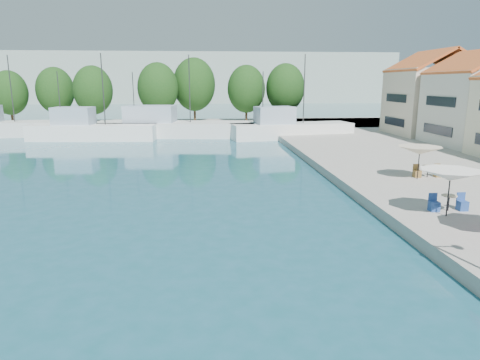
{
  "coord_description": "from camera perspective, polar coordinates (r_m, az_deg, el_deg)",
  "views": [
    {
      "loc": [
        -2.41,
        2.34,
        6.54
      ],
      "look_at": [
        -0.49,
        26.0,
        1.13
      ],
      "focal_mm": 32.0,
      "sensor_mm": 36.0,
      "label": 1
    }
  ],
  "objects": [
    {
      "name": "cafe_table_02",
      "position": [
        22.56,
        26.02,
        -3.0
      ],
      "size": [
        1.82,
        0.7,
        0.76
      ],
      "color": "black",
      "rests_on": "quay_right"
    },
    {
      "name": "quay_far",
      "position": [
        65.2,
        -9.61,
        7.18
      ],
      "size": [
        90.0,
        16.0,
        0.6
      ],
      "primitive_type": "cube",
      "color": "#9E988F",
      "rests_on": "ground"
    },
    {
      "name": "building_06",
      "position": [
        55.37,
        24.3,
        10.66
      ],
      "size": [
        9.0,
        8.8,
        10.2
      ],
      "color": "beige",
      "rests_on": "quay_right"
    },
    {
      "name": "tree_06",
      "position": [
        69.17,
        -6.13,
        12.54
      ],
      "size": [
        6.62,
        6.62,
        9.8
      ],
      "color": "#3F2B19",
      "rests_on": "quay_far"
    },
    {
      "name": "tree_03",
      "position": [
        72.35,
        -23.43,
        10.91
      ],
      "size": [
        5.61,
        5.61,
        8.3
      ],
      "color": "#3F2B19",
      "rests_on": "quay_far"
    },
    {
      "name": "trawler_03",
      "position": [
        54.02,
        -9.24,
        6.87
      ],
      "size": [
        20.17,
        7.3,
        10.2
      ],
      "rotation": [
        0.0,
        0.0,
        -0.11
      ],
      "color": "silver",
      "rests_on": "ground"
    },
    {
      "name": "hill_east",
      "position": [
        182.65,
        9.0,
        12.53
      ],
      "size": [
        140.0,
        40.0,
        12.0
      ],
      "primitive_type": "cube",
      "color": "#97A599",
      "rests_on": "ground"
    },
    {
      "name": "hill_west",
      "position": [
        160.06,
        -14.95,
        12.95
      ],
      "size": [
        180.0,
        40.0,
        16.0
      ],
      "primitive_type": "cube",
      "color": "#97A599",
      "rests_on": "ground"
    },
    {
      "name": "tree_07",
      "position": [
        67.47,
        0.85,
        12.04
      ],
      "size": [
        5.83,
        5.83,
        8.63
      ],
      "color": "#3F2B19",
      "rests_on": "quay_far"
    },
    {
      "name": "cafe_table_03",
      "position": [
        30.01,
        23.73,
        0.89
      ],
      "size": [
        1.82,
        0.7,
        0.76
      ],
      "color": "black",
      "rests_on": "quay_right"
    },
    {
      "name": "umbrella_white",
      "position": [
        21.26,
        26.26,
        0.56
      ],
      "size": [
        2.68,
        2.68,
        2.16
      ],
      "color": "black",
      "rests_on": "quay_right"
    },
    {
      "name": "tree_04",
      "position": [
        67.81,
        -19.02,
        11.26
      ],
      "size": [
        5.69,
        5.69,
        8.43
      ],
      "color": "#3F2B19",
      "rests_on": "quay_far"
    },
    {
      "name": "tree_08",
      "position": [
        68.47,
        6.05,
        12.11
      ],
      "size": [
        6.01,
        6.01,
        8.9
      ],
      "color": "#3F2B19",
      "rests_on": "quay_far"
    },
    {
      "name": "tree_02",
      "position": [
        73.12,
        -28.39,
        10.19
      ],
      "size": [
        5.24,
        5.24,
        7.75
      ],
      "color": "#3F2B19",
      "rests_on": "quay_far"
    },
    {
      "name": "trawler_02",
      "position": [
        53.06,
        -19.35,
        6.21
      ],
      "size": [
        14.72,
        4.8,
        10.2
      ],
      "rotation": [
        0.0,
        0.0,
        -0.07
      ],
      "color": "white",
      "rests_on": "ground"
    },
    {
      "name": "umbrella_cream",
      "position": [
        28.85,
        22.85,
        3.66
      ],
      "size": [
        2.71,
        2.71,
        2.09
      ],
      "color": "black",
      "rests_on": "quay_right"
    },
    {
      "name": "trawler_04",
      "position": [
        51.87,
        6.49,
        6.71
      ],
      "size": [
        15.04,
        6.24,
        10.2
      ],
      "rotation": [
        0.0,
        0.0,
        0.17
      ],
      "color": "silver",
      "rests_on": "ground"
    },
    {
      "name": "tree_05",
      "position": [
        66.29,
        -10.9,
        11.94
      ],
      "size": [
        6.02,
        6.02,
        8.91
      ],
      "color": "#3F2B19",
      "rests_on": "quay_far"
    }
  ]
}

